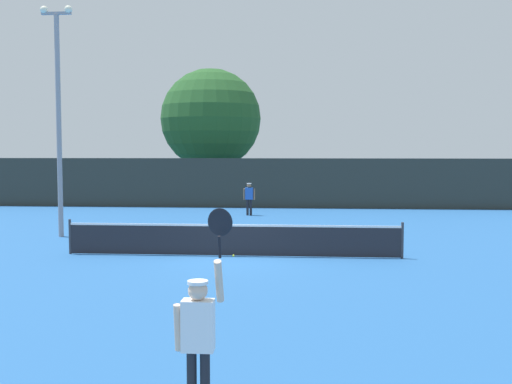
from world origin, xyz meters
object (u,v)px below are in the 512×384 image
Objects in this scene: tennis_ball at (233,256)px; parked_car_far at (427,187)px; player_receiving at (249,196)px; parked_car_near at (153,186)px; light_pole at (58,107)px; player_serving at (199,327)px; large_tree at (211,119)px; parked_car_mid at (304,186)px.

parked_car_far is at bearing 65.80° from tennis_ball.
player_receiving is 13.19m from parked_car_near.
light_pole is at bearing -131.52° from parked_car_far.
player_receiving is 15.33m from parked_car_far.
tennis_ball is at bearing -113.71° from parked_car_far.
light_pole is (-6.81, 3.71, 4.71)m from tennis_ball.
parked_car_near reaches higher than tennis_ball.
player_serving is 0.30× the size of large_tree.
light_pole reaches higher than large_tree.
light_pole is 19.13m from parked_car_near.
tennis_ball is 21.61m from large_tree.
player_receiving is at bearing 51.32° from light_pole.
tennis_ball is 0.02× the size of parked_car_near.
large_tree is at bearing 100.48° from tennis_ball.
parked_car_near is at bearing -179.10° from parked_car_far.
parked_car_mid is (2.08, 22.55, 0.74)m from tennis_ball.
parked_car_near is at bearing 157.82° from large_tree.
light_pole is at bearing 51.32° from player_receiving.
player_serving is 11.07m from tennis_ball.
parked_car_near is 10.14m from parked_car_mid.
parked_car_far is (16.93, 18.80, -3.97)m from light_pole.
player_serving is 34.54m from parked_car_near.
parked_car_mid is at bearing 87.93° from player_serving.
parked_car_mid is (10.14, 0.17, 0.00)m from parked_car_near.
large_tree is at bearing -26.91° from parked_car_near.
player_receiving is at bearing 93.64° from player_serving.
light_pole is (-7.68, 14.69, 3.64)m from player_serving.
parked_car_far is at bearing 7.60° from large_tree.
parked_car_near is at bearing 104.98° from player_serving.
player_receiving is 0.19× the size of light_pole.
player_serving is 0.60× the size of parked_car_far.
player_receiving is (-1.43, 22.50, -0.15)m from player_serving.
parked_car_near is (-7.49, 10.86, -0.18)m from player_receiving.
parked_car_near reaches higher than player_receiving.
player_receiving is at bearing 92.80° from tennis_ball.
player_receiving is 11.35m from parked_car_mid.
light_pole is (-6.25, -7.81, 3.79)m from player_receiving.
light_pole is 1.96× the size of parked_car_mid.
light_pole is 1.93× the size of parked_car_near.
light_pole is 1.98× the size of parked_car_far.
player_serving is at bearing -85.48° from tennis_ball.
player_receiving is at bearing -60.13° from parked_car_near.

